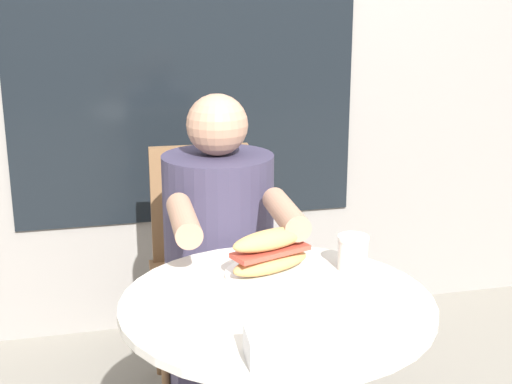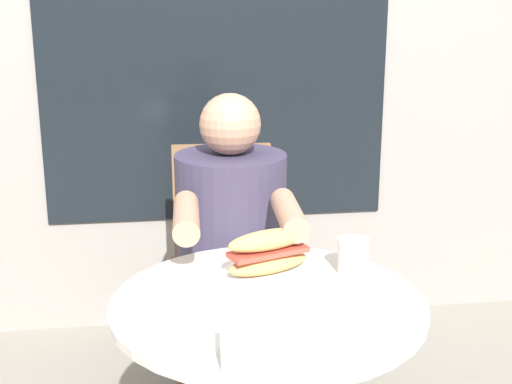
{
  "view_description": "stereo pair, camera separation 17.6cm",
  "coord_description": "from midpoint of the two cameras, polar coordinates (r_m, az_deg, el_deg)",
  "views": [
    {
      "loc": [
        -0.4,
        -1.44,
        1.4
      ],
      "look_at": [
        0.0,
        0.2,
        0.91
      ],
      "focal_mm": 50.0,
      "sensor_mm": 36.0,
      "label": 1
    },
    {
      "loc": [
        -0.23,
        -1.48,
        1.4
      ],
      "look_at": [
        0.0,
        0.2,
        0.91
      ],
      "focal_mm": 50.0,
      "sensor_mm": 36.0,
      "label": 2
    }
  ],
  "objects": [
    {
      "name": "drink_cup",
      "position": [
        1.8,
        4.99,
        -4.9
      ],
      "size": [
        0.08,
        0.08,
        0.09
      ],
      "color": "silver",
      "rests_on": "cafe_table"
    },
    {
      "name": "cafe_table",
      "position": [
        1.73,
        -1.35,
        -14.37
      ],
      "size": [
        0.72,
        0.72,
        0.71
      ],
      "color": "beige",
      "rests_on": "ground_plane"
    },
    {
      "name": "sandwich_on_plate",
      "position": [
        1.76,
        -1.7,
        -5.21
      ],
      "size": [
        0.23,
        0.23,
        0.12
      ],
      "rotation": [
        0.0,
        0.0,
        0.35
      ],
      "color": "white",
      "rests_on": "cafe_table"
    },
    {
      "name": "seated_diner",
      "position": [
        2.22,
        -5.07,
        -8.55
      ],
      "size": [
        0.35,
        0.61,
        1.11
      ],
      "rotation": [
        0.0,
        0.0,
        3.1
      ],
      "color": "#38334C",
      "rests_on": "ground_plane"
    },
    {
      "name": "napkin_box",
      "position": [
        1.38,
        -2.61,
        -12.29
      ],
      "size": [
        0.1,
        0.1,
        0.06
      ],
      "rotation": [
        0.0,
        0.0,
        -0.07
      ],
      "color": "silver",
      "rests_on": "cafe_table"
    },
    {
      "name": "diner_chair",
      "position": [
        2.53,
        -6.21,
        -4.44
      ],
      "size": [
        0.4,
        0.4,
        0.87
      ],
      "rotation": [
        0.0,
        0.0,
        3.1
      ],
      "color": "brown",
      "rests_on": "ground_plane"
    }
  ]
}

